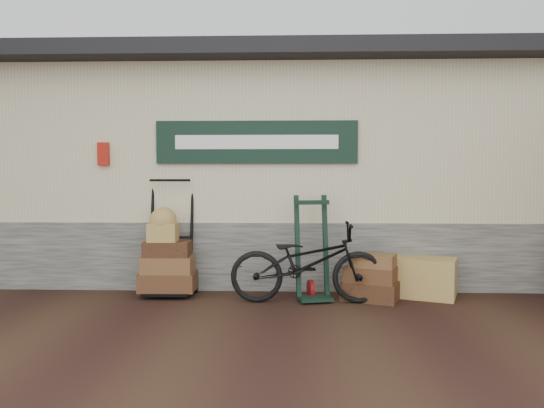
# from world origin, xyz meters

# --- Properties ---
(ground) EXTENTS (80.00, 80.00, 0.00)m
(ground) POSITION_xyz_m (0.00, 0.00, 0.00)
(ground) COLOR black
(ground) RESTS_ON ground
(station_building) EXTENTS (14.40, 4.10, 3.20)m
(station_building) POSITION_xyz_m (-0.01, 2.74, 1.61)
(station_building) COLOR #4C4C47
(station_building) RESTS_ON ground
(porter_trolley) EXTENTS (0.85, 0.64, 1.67)m
(porter_trolley) POSITION_xyz_m (-1.40, 0.85, 0.83)
(porter_trolley) COLOR black
(porter_trolley) RESTS_ON ground
(green_barrow) EXTENTS (0.53, 0.48, 1.28)m
(green_barrow) POSITION_xyz_m (0.41, 0.55, 0.64)
(green_barrow) COLOR black
(green_barrow) RESTS_ON ground
(suitcase_stack) EXTENTS (0.76, 0.62, 0.58)m
(suitcase_stack) POSITION_xyz_m (1.11, 0.54, 0.29)
(suitcase_stack) COLOR #331C10
(suitcase_stack) RESTS_ON ground
(wicker_hamper) EXTENTS (0.88, 0.73, 0.49)m
(wicker_hamper) POSITION_xyz_m (1.82, 0.74, 0.25)
(wicker_hamper) COLOR olive
(wicker_hamper) RESTS_ON ground
(bicycle) EXTENTS (0.64, 1.84, 1.07)m
(bicycle) POSITION_xyz_m (0.34, 0.39, 0.54)
(bicycle) COLOR black
(bicycle) RESTS_ON ground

